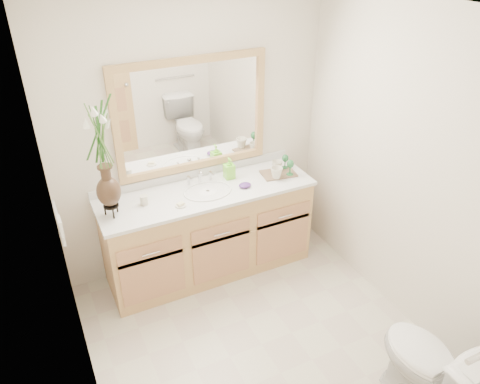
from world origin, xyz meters
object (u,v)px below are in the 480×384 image
flower_vase (101,144)px  tray (278,174)px  soap_bottle (229,169)px  toilet (431,369)px  tumbler (144,200)px

flower_vase → tray: (1.48, 0.01, -0.59)m
soap_bottle → flower_vase: bearing=-169.9°
tray → flower_vase: bearing=-171.5°
toilet → flower_vase: (-1.50, 1.91, 1.06)m
flower_vase → tray: size_ratio=2.94×
toilet → tray: bearing=-89.6°
tumbler → flower_vase: bearing=-170.9°
toilet → tumbler: 2.36m
tumbler → soap_bottle: (0.80, 0.11, 0.05)m
tray → soap_bottle: bearing=170.3°
soap_bottle → tray: soap_bottle is taller
tumbler → tray: bearing=-1.3°
flower_vase → tumbler: (0.26, 0.04, -0.56)m
toilet → tray: 1.98m
toilet → soap_bottle: soap_bottle is taller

